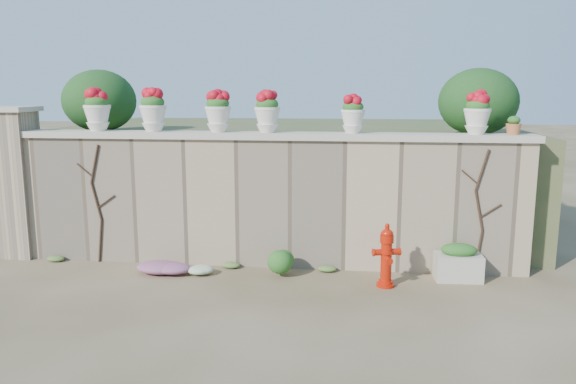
# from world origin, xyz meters

# --- Properties ---
(ground) EXTENTS (80.00, 80.00, 0.00)m
(ground) POSITION_xyz_m (0.00, 0.00, 0.00)
(ground) COLOR #4D4126
(ground) RESTS_ON ground
(stone_wall) EXTENTS (8.00, 0.40, 2.00)m
(stone_wall) POSITION_xyz_m (0.00, 1.80, 1.00)
(stone_wall) COLOR #9E8769
(stone_wall) RESTS_ON ground
(wall_cap) EXTENTS (8.10, 0.52, 0.10)m
(wall_cap) POSITION_xyz_m (0.00, 1.80, 2.05)
(wall_cap) COLOR beige
(wall_cap) RESTS_ON stone_wall
(gate_pillar) EXTENTS (0.72, 0.72, 2.48)m
(gate_pillar) POSITION_xyz_m (-4.15, 1.80, 1.26)
(gate_pillar) COLOR #9E8769
(gate_pillar) RESTS_ON ground
(raised_fill) EXTENTS (9.00, 6.00, 2.00)m
(raised_fill) POSITION_xyz_m (0.00, 5.00, 1.00)
(raised_fill) COLOR #384C23
(raised_fill) RESTS_ON ground
(back_shrub_left) EXTENTS (1.30, 1.30, 1.10)m
(back_shrub_left) POSITION_xyz_m (-3.20, 3.00, 2.55)
(back_shrub_left) COLOR #143814
(back_shrub_left) RESTS_ON raised_fill
(back_shrub_right) EXTENTS (1.30, 1.30, 1.10)m
(back_shrub_right) POSITION_xyz_m (3.40, 3.00, 2.55)
(back_shrub_right) COLOR #143814
(back_shrub_right) RESTS_ON raised_fill
(vine_left) EXTENTS (0.60, 0.04, 1.91)m
(vine_left) POSITION_xyz_m (-2.67, 1.58, 0.99)
(vine_left) COLOR black
(vine_left) RESTS_ON ground
(vine_right) EXTENTS (0.60, 0.04, 1.91)m
(vine_right) POSITION_xyz_m (3.23, 1.58, 0.99)
(vine_right) COLOR black
(vine_right) RESTS_ON ground
(fire_hydrant) EXTENTS (0.40, 0.28, 0.91)m
(fire_hydrant) POSITION_xyz_m (1.85, 0.96, 0.46)
(fire_hydrant) COLOR #B31806
(fire_hydrant) RESTS_ON ground
(planter_box) EXTENTS (0.68, 0.42, 0.55)m
(planter_box) POSITION_xyz_m (2.92, 1.36, 0.26)
(planter_box) COLOR beige
(planter_box) RESTS_ON ground
(green_shrub) EXTENTS (0.55, 0.50, 0.53)m
(green_shrub) POSITION_xyz_m (0.30, 1.21, 0.26)
(green_shrub) COLOR #1E5119
(green_shrub) RESTS_ON ground
(magenta_clump) EXTENTS (0.86, 0.57, 0.23)m
(magenta_clump) POSITION_xyz_m (-1.47, 1.16, 0.11)
(magenta_clump) COLOR #C427A5
(magenta_clump) RESTS_ON ground
(white_flowers) EXTENTS (0.51, 0.40, 0.18)m
(white_flowers) POSITION_xyz_m (-0.88, 1.15, 0.09)
(white_flowers) COLOR white
(white_flowers) RESTS_ON ground
(urn_pot_0) EXTENTS (0.42, 0.42, 0.66)m
(urn_pot_0) POSITION_xyz_m (-2.68, 1.80, 2.43)
(urn_pot_0) COLOR silver
(urn_pot_0) RESTS_ON wall_cap
(urn_pot_1) EXTENTS (0.42, 0.42, 0.66)m
(urn_pot_1) POSITION_xyz_m (-1.77, 1.80, 2.43)
(urn_pot_1) COLOR silver
(urn_pot_1) RESTS_ON wall_cap
(urn_pot_2) EXTENTS (0.40, 0.40, 0.63)m
(urn_pot_2) POSITION_xyz_m (-0.73, 1.80, 2.41)
(urn_pot_2) COLOR silver
(urn_pot_2) RESTS_ON wall_cap
(urn_pot_3) EXTENTS (0.40, 0.40, 0.62)m
(urn_pot_3) POSITION_xyz_m (0.04, 1.80, 2.41)
(urn_pot_3) COLOR silver
(urn_pot_3) RESTS_ON wall_cap
(urn_pot_4) EXTENTS (0.36, 0.36, 0.57)m
(urn_pot_4) POSITION_xyz_m (1.34, 1.80, 2.38)
(urn_pot_4) COLOR silver
(urn_pot_4) RESTS_ON wall_cap
(urn_pot_5) EXTENTS (0.39, 0.39, 0.61)m
(urn_pot_5) POSITION_xyz_m (3.15, 1.80, 2.40)
(urn_pot_5) COLOR silver
(urn_pot_5) RESTS_ON wall_cap
(terracotta_pot) EXTENTS (0.22, 0.22, 0.26)m
(terracotta_pot) POSITION_xyz_m (3.67, 1.80, 2.22)
(terracotta_pot) COLOR #AB5E34
(terracotta_pot) RESTS_ON wall_cap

